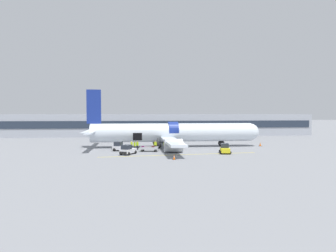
{
  "coord_description": "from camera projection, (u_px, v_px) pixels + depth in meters",
  "views": [
    {
      "loc": [
        -7.84,
        -50.77,
        6.58
      ],
      "look_at": [
        -1.08,
        5.36,
        4.27
      ],
      "focal_mm": 32.0,
      "sensor_mm": 36.0,
      "label": 1
    }
  ],
  "objects": [
    {
      "name": "airplane",
      "position": [
        170.0,
        133.0,
        59.06
      ],
      "size": [
        35.66,
        32.81,
        11.2
      ],
      "color": "silver",
      "rests_on": "ground_plane"
    },
    {
      "name": "apron_marking_line",
      "position": [
        181.0,
        155.0,
        48.02
      ],
      "size": [
        25.9,
        2.72,
        0.01
      ],
      "color": "yellow",
      "rests_on": "ground_plane"
    },
    {
      "name": "safety_cone_engine_left",
      "position": [
        174.0,
        157.0,
        42.88
      ],
      "size": [
        0.48,
        0.48,
        0.75
      ],
      "color": "black",
      "rests_on": "ground_plane"
    },
    {
      "name": "ground_crew_loader_a",
      "position": [
        155.0,
        145.0,
        55.04
      ],
      "size": [
        0.57,
        0.45,
        1.62
      ],
      "color": "black",
      "rests_on": "ground_plane"
    },
    {
      "name": "safety_cone_nose",
      "position": [
        260.0,
        144.0,
        61.03
      ],
      "size": [
        0.64,
        0.64,
        0.79
      ],
      "color": "black",
      "rests_on": "ground_plane"
    },
    {
      "name": "baggage_tug_lead",
      "position": [
        128.0,
        150.0,
        48.36
      ],
      "size": [
        2.84,
        3.54,
        1.61
      ],
      "color": "silver",
      "rests_on": "ground_plane"
    },
    {
      "name": "ground_plane",
      "position": [
        178.0,
        152.0,
        51.56
      ],
      "size": [
        500.0,
        500.0,
        0.0
      ],
      "primitive_type": "plane",
      "color": "gray"
    },
    {
      "name": "ground_crew_supervisor",
      "position": [
        132.0,
        145.0,
        54.7
      ],
      "size": [
        0.49,
        0.55,
        1.63
      ],
      "color": "black",
      "rests_on": "ground_plane"
    },
    {
      "name": "ground_crew_driver",
      "position": [
        165.0,
        145.0,
        53.73
      ],
      "size": [
        0.57,
        0.57,
        1.79
      ],
      "color": "#1E2338",
      "rests_on": "ground_plane"
    },
    {
      "name": "baggage_tug_rear",
      "position": [
        120.0,
        147.0,
        52.92
      ],
      "size": [
        3.14,
        2.59,
        1.63
      ],
      "color": "silver",
      "rests_on": "ground_plane"
    },
    {
      "name": "baggage_cart_loading",
      "position": [
        149.0,
        149.0,
        52.24
      ],
      "size": [
        4.17,
        2.26,
        0.97
      ],
      "color": "#B7BABF",
      "rests_on": "ground_plane"
    },
    {
      "name": "ground_crew_loader_b",
      "position": [
        135.0,
        146.0,
        53.76
      ],
      "size": [
        0.43,
        0.56,
        1.61
      ],
      "color": "#1E2338",
      "rests_on": "ground_plane"
    },
    {
      "name": "baggage_tug_mid",
      "position": [
        225.0,
        149.0,
        49.51
      ],
      "size": [
        2.25,
        2.93,
        1.67
      ],
      "color": "yellow",
      "rests_on": "ground_plane"
    },
    {
      "name": "terminal_strip",
      "position": [
        158.0,
        125.0,
        91.65
      ],
      "size": [
        93.1,
        12.55,
        6.44
      ],
      "color": "#9EA3AD",
      "rests_on": "ground_plane"
    },
    {
      "name": "ground_crew_helper",
      "position": [
        137.0,
        145.0,
        54.65
      ],
      "size": [
        0.52,
        0.52,
        1.63
      ],
      "color": "black",
      "rests_on": "ground_plane"
    }
  ]
}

